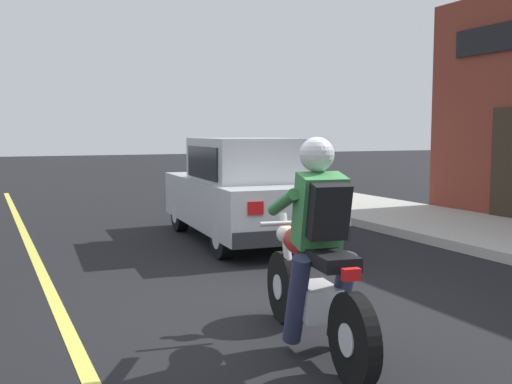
% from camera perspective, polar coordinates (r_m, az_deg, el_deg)
% --- Properties ---
extents(ground_plane, '(80.00, 80.00, 0.00)m').
position_cam_1_polar(ground_plane, '(5.57, 2.06, -11.57)').
color(ground_plane, black).
extents(sidewalk_curb, '(2.60, 22.00, 0.14)m').
position_cam_1_polar(sidewalk_curb, '(10.74, 18.21, -3.08)').
color(sidewalk_curb, '#ADAAA3').
rests_on(sidewalk_curb, ground).
extents(lane_stripe, '(0.12, 19.80, 0.01)m').
position_cam_1_polar(lane_stripe, '(7.94, -19.98, -6.64)').
color(lane_stripe, '#D1C64C').
rests_on(lane_stripe, ground).
extents(motorcycle_with_rider, '(0.64, 2.01, 1.62)m').
position_cam_1_polar(motorcycle_with_rider, '(4.56, 5.65, -6.70)').
color(motorcycle_with_rider, black).
rests_on(motorcycle_with_rider, ground).
extents(car_hatchback, '(1.90, 3.89, 1.57)m').
position_cam_1_polar(car_hatchback, '(9.10, -1.02, 0.09)').
color(car_hatchback, black).
rests_on(car_hatchback, ground).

